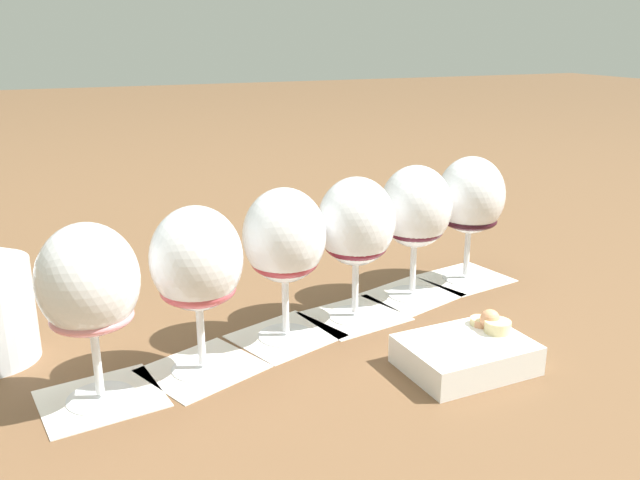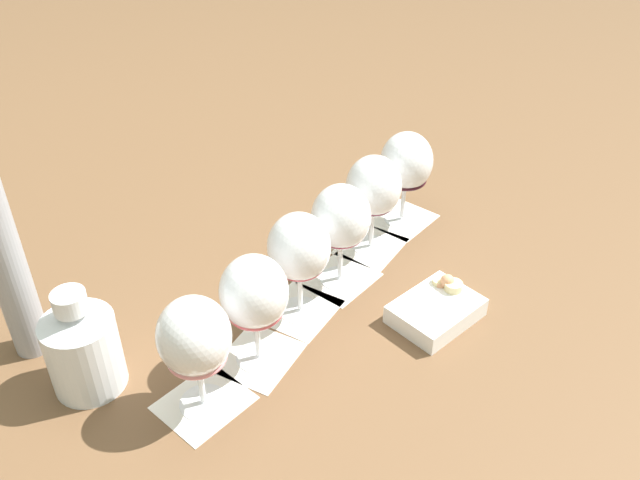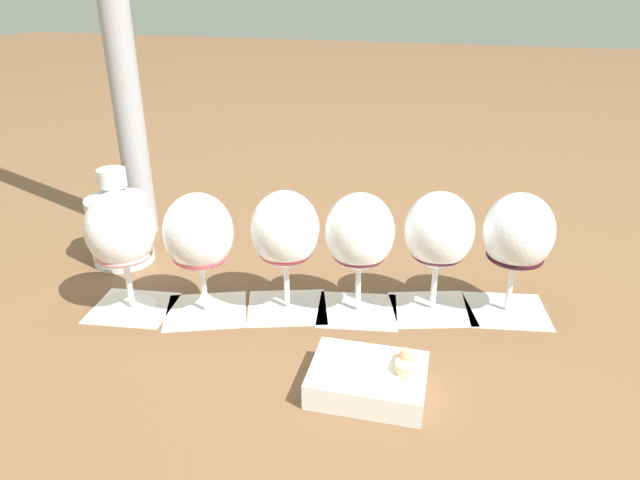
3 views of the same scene
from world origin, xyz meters
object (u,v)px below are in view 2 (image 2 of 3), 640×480
object	(u,v)px
wine_glass_3	(341,221)
ceramic_vase	(82,346)
wine_glass_2	(299,251)
snack_dish	(437,309)
wine_glass_0	(195,340)
wine_glass_4	(374,190)
wine_glass_5	(406,165)
wine_glass_1	(254,296)

from	to	relation	value
wine_glass_3	ceramic_vase	xyz separation A→B (m)	(-0.44, 0.05, -0.05)
wine_glass_2	snack_dish	xyz separation A→B (m)	(0.16, -0.15, -0.11)
wine_glass_3	snack_dish	xyz separation A→B (m)	(0.06, -0.17, -0.11)
wine_glass_2	snack_dish	distance (m)	0.25
wine_glass_2	ceramic_vase	distance (m)	0.34
wine_glass_0	ceramic_vase	size ratio (longest dim) A/B	1.10
wine_glass_4	wine_glass_5	xyz separation A→B (m)	(0.11, 0.03, 0.00)
wine_glass_4	wine_glass_5	bearing A→B (deg)	14.06
wine_glass_0	ceramic_vase	world-z (taller)	wine_glass_0
wine_glass_5	snack_dish	xyz separation A→B (m)	(-0.16, -0.24, -0.11)
wine_glass_1	ceramic_vase	world-z (taller)	wine_glass_1
wine_glass_2	wine_glass_0	bearing A→B (deg)	-163.27
wine_glass_2	wine_glass_5	world-z (taller)	same
wine_glass_0	wine_glass_5	bearing A→B (deg)	15.78
wine_glass_1	snack_dish	xyz separation A→B (m)	(0.28, -0.11, -0.11)
wine_glass_1	wine_glass_2	world-z (taller)	same
wine_glass_1	ceramic_vase	xyz separation A→B (m)	(-0.22, 0.11, -0.05)
wine_glass_0	snack_dish	bearing A→B (deg)	-12.25
wine_glass_0	wine_glass_2	world-z (taller)	same
wine_glass_0	wine_glass_3	xyz separation A→B (m)	(0.33, 0.09, -0.00)
wine_glass_0	snack_dish	distance (m)	0.41
wine_glass_4	wine_glass_1	bearing A→B (deg)	-162.43
wine_glass_2	snack_dish	world-z (taller)	wine_glass_2
wine_glass_5	snack_dish	bearing A→B (deg)	-123.74
wine_glass_1	wine_glass_4	xyz separation A→B (m)	(0.33, 0.10, -0.00)
wine_glass_0	wine_glass_1	bearing A→B (deg)	12.10
wine_glass_1	wine_glass_0	bearing A→B (deg)	-167.90
wine_glass_2	wine_glass_4	distance (m)	0.22
wine_glass_1	ceramic_vase	distance (m)	0.25
wine_glass_5	wine_glass_2	bearing A→B (deg)	-164.89
snack_dish	wine_glass_0	bearing A→B (deg)	167.75
wine_glass_4	ceramic_vase	world-z (taller)	wine_glass_4
wine_glass_1	wine_glass_5	bearing A→B (deg)	16.71
wine_glass_2	wine_glass_3	distance (m)	0.11
wine_glass_0	wine_glass_3	world-z (taller)	same
wine_glass_1	wine_glass_4	world-z (taller)	same
wine_glass_0	wine_glass_1	xyz separation A→B (m)	(0.11, 0.02, -0.00)
ceramic_vase	snack_dish	bearing A→B (deg)	-24.18
wine_glass_0	wine_glass_5	xyz separation A→B (m)	(0.55, 0.16, -0.00)
snack_dish	wine_glass_2	bearing A→B (deg)	136.69
wine_glass_2	wine_glass_5	xyz separation A→B (m)	(0.32, 0.09, 0.00)
ceramic_vase	wine_glass_2	bearing A→B (deg)	-11.82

